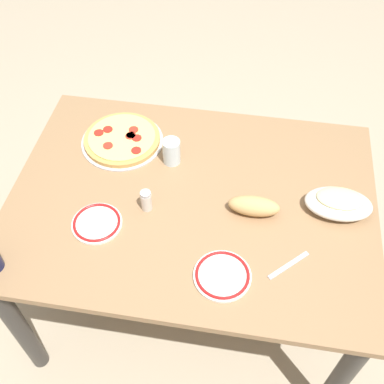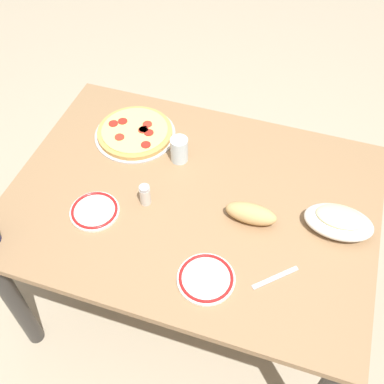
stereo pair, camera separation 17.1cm
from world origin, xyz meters
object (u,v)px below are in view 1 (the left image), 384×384
Objects in this scene: side_plate_near at (97,223)px; spice_shaker at (146,200)px; dining_table at (192,216)px; water_glass at (172,151)px; baked_pasta_dish at (339,203)px; bread_loaf at (254,206)px; pepperoni_pizza at (122,139)px; side_plate_far at (222,275)px.

side_plate_near is 0.19m from spice_shaker.
spice_shaker is (-0.15, -0.08, 0.16)m from dining_table.
water_glass is at bearing 59.67° from side_plate_near.
baked_pasta_dish is at bearing 13.62° from side_plate_near.
dining_table is 0.28m from bread_loaf.
spice_shaker is at bearing -61.15° from pepperoni_pizza.
baked_pasta_dish is at bearing 2.85° from dining_table.
pepperoni_pizza is at bearing 118.85° from spice_shaker.
side_plate_far is at bearing -105.52° from bread_loaf.
side_plate_near is at bearing -120.33° from water_glass.
spice_shaker is at bearing -153.69° from dining_table.
side_plate_near is at bearing -165.07° from bread_loaf.
side_plate_near is 2.06× the size of spice_shaker.
baked_pasta_dish is at bearing -12.78° from water_glass.
dining_table is 0.23m from spice_shaker.
water_glass is at bearing 122.50° from dining_table.
dining_table is 7.32× the size of bread_loaf.
bread_loaf is 0.38m from spice_shaker.
water_glass is at bearing -18.43° from pepperoni_pizza.
water_glass reaches higher than bread_loaf.
side_plate_near is (-0.20, -0.35, -0.04)m from water_glass.
water_glass reaches higher than spice_shaker.
spice_shaker reaches higher than pepperoni_pizza.
bread_loaf is at bearing -168.80° from baked_pasta_dish.
bread_loaf is (-0.30, -0.06, -0.01)m from baked_pasta_dish.
pepperoni_pizza reaches higher than side_plate_far.
pepperoni_pizza is at bearing 153.66° from bread_loaf.
baked_pasta_dish is (0.86, -0.22, 0.03)m from pepperoni_pizza.
side_plate_near is (0.02, -0.42, -0.01)m from pepperoni_pizza.
side_plate_far is (0.46, -0.14, -0.00)m from side_plate_near.
water_glass is (0.22, -0.07, 0.04)m from pepperoni_pizza.
side_plate_near is 0.94× the size of side_plate_far.
bread_loaf is (0.56, -0.28, 0.02)m from pepperoni_pizza.
side_plate_far is (0.26, -0.48, -0.04)m from water_glass.
dining_table is 4.04× the size of pepperoni_pizza.
side_plate_far is (0.48, -0.56, -0.01)m from pepperoni_pizza.
side_plate_far is (-0.38, -0.34, -0.03)m from baked_pasta_dish.
side_plate_near is (-0.84, -0.20, -0.03)m from baked_pasta_dish.
water_glass is 0.39m from bread_loaf.
side_plate_far is 2.19× the size of spice_shaker.
dining_table is at bearing -57.50° from water_glass.
water_glass reaches higher than dining_table.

